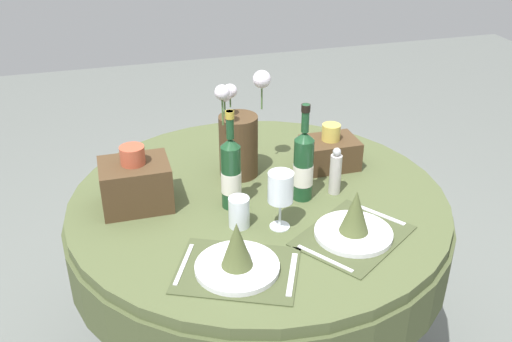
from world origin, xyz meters
TOP-DOWN VIEW (x-y plane):
  - dining_table at (0.00, 0.00)m, footprint 1.32×1.32m
  - place_setting_left at (-0.17, -0.38)m, footprint 0.42×0.38m
  - place_setting_right at (0.21, -0.31)m, footprint 0.43×0.41m
  - flower_vase at (-0.02, 0.17)m, footprint 0.22×0.20m
  - wine_bottle_left at (0.14, -0.05)m, footprint 0.07×0.07m
  - wine_bottle_right at (-0.10, -0.04)m, footprint 0.07×0.07m
  - wine_glass_right at (0.01, -0.20)m, footprint 0.08×0.08m
  - tumbler_near_right at (-0.11, -0.16)m, footprint 0.07×0.07m
  - pepper_mill at (0.26, -0.05)m, footprint 0.04×0.04m
  - woven_basket_side_left at (-0.41, 0.05)m, footprint 0.22×0.18m
  - woven_basket_side_right at (0.32, 0.14)m, footprint 0.20×0.15m

SIDE VIEW (x-z plane):
  - dining_table at x=0.00m, z-range 0.25..1.02m
  - place_setting_left at x=-0.17m, z-range 0.75..0.91m
  - place_setting_right at x=0.21m, z-range 0.75..0.91m
  - tumbler_near_right at x=-0.11m, z-range 0.78..0.88m
  - woven_basket_side_right at x=0.32m, z-range 0.76..0.92m
  - pepper_mill at x=0.26m, z-range 0.77..0.94m
  - woven_basket_side_left at x=-0.41m, z-range 0.75..0.97m
  - wine_bottle_left at x=0.14m, z-range 0.73..1.08m
  - wine_bottle_right at x=-0.10m, z-range 0.73..1.08m
  - wine_glass_right at x=0.01m, z-range 0.82..1.02m
  - flower_vase at x=-0.02m, z-range 0.73..1.11m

